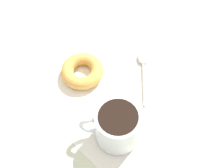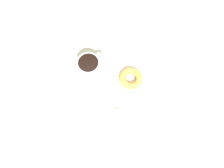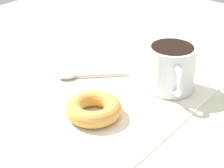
% 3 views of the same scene
% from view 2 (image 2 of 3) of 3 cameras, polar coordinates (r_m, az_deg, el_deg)
% --- Properties ---
extents(ground_plane, '(1.20, 1.20, 0.02)m').
position_cam_2_polar(ground_plane, '(0.85, -2.06, 0.25)').
color(ground_plane, beige).
extents(napkin, '(0.28, 0.28, 0.00)m').
position_cam_2_polar(napkin, '(0.83, 0.00, -0.52)').
color(napkin, white).
rests_on(napkin, ground_plane).
extents(coffee_cup, '(0.10, 0.10, 0.08)m').
position_cam_2_polar(coffee_cup, '(0.82, -6.09, 4.47)').
color(coffee_cup, silver).
rests_on(coffee_cup, napkin).
extents(donut, '(0.09, 0.09, 0.03)m').
position_cam_2_polar(donut, '(0.83, 4.74, 1.54)').
color(donut, gold).
rests_on(donut, napkin).
extents(spoon, '(0.11, 0.11, 0.01)m').
position_cam_2_polar(spoon, '(0.80, 0.09, -6.40)').
color(spoon, '#B7B2A8').
rests_on(spoon, napkin).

